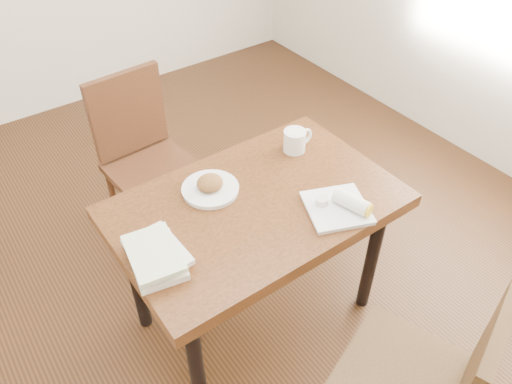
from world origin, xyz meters
TOP-DOWN VIEW (x-y plane):
  - ground at (0.00, 0.00)m, footprint 4.00×5.00m
  - table at (0.00, 0.00)m, footprint 1.15×0.74m
  - chair_near at (0.09, -0.87)m, footprint 0.54×0.54m
  - chair_far at (-0.12, 0.84)m, footprint 0.45×0.45m
  - plate_scone at (-0.12, 0.16)m, footprint 0.24×0.24m
  - coffee_mug at (0.35, 0.18)m, footprint 0.15×0.10m
  - plate_burrito at (0.24, -0.24)m, footprint 0.31×0.31m
  - book_stack at (-0.47, -0.05)m, footprint 0.22×0.28m

SIDE VIEW (x-z plane):
  - ground at x=0.00m, z-range -0.01..0.00m
  - chair_near at x=0.09m, z-range 0.07..1.03m
  - chair_far at x=-0.12m, z-range 0.07..1.03m
  - table at x=0.00m, z-range 0.28..1.03m
  - plate_scone at x=-0.12m, z-range 0.74..0.81m
  - plate_burrito at x=0.24m, z-range 0.73..0.81m
  - book_stack at x=-0.47m, z-range 0.75..0.82m
  - coffee_mug at x=0.35m, z-range 0.75..0.85m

